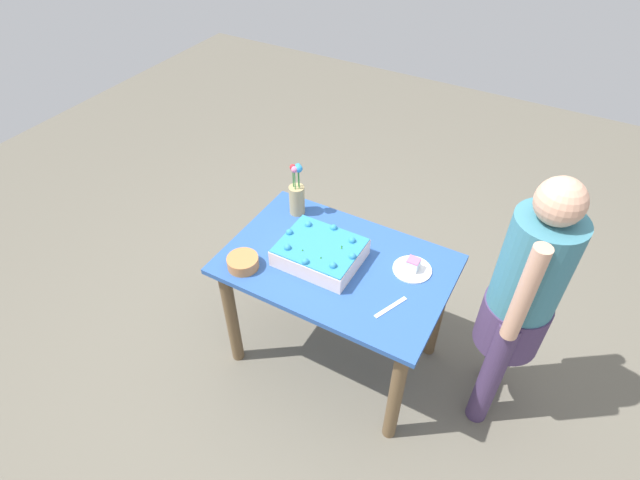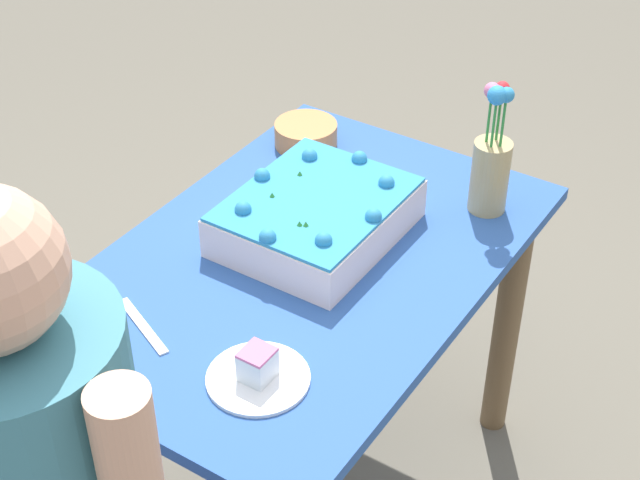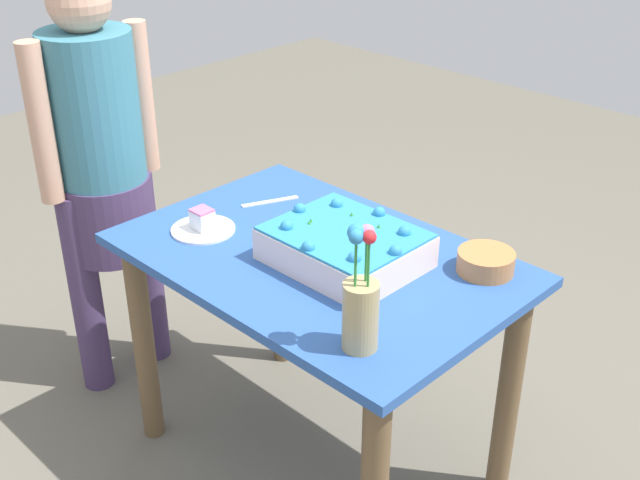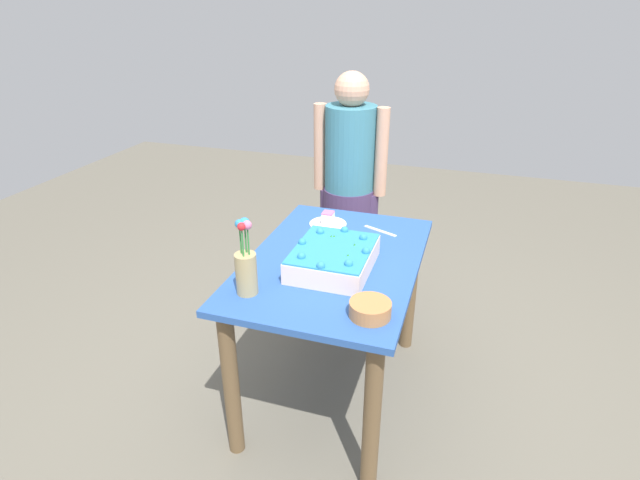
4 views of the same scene
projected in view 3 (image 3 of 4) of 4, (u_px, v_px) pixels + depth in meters
The scene contains 8 objects.
ground_plane at pixel (318, 458), 2.67m from camera, with size 8.00×8.00×0.00m, color #645F52.
dining_table at pixel (318, 300), 2.38m from camera, with size 1.14×0.76×0.78m.
sheet_cake at pixel (345, 246), 2.24m from camera, with size 0.40×0.33×0.12m.
serving_plate_with_slice at pixel (203, 225), 2.43m from camera, with size 0.19×0.19×0.07m.
cake_knife at pixel (270, 202), 2.61m from camera, with size 0.19×0.02×0.00m, color silver.
flower_vase at pixel (361, 305), 1.85m from camera, with size 0.09×0.09×0.32m.
fruit_bowl at pixel (486, 262), 2.20m from camera, with size 0.16×0.16×0.06m, color #BA7641.
person_standing at pixel (101, 163), 2.70m from camera, with size 0.31×0.45×1.49m.
Camera 3 is at (1.41, -1.43, 1.90)m, focal length 45.00 mm.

